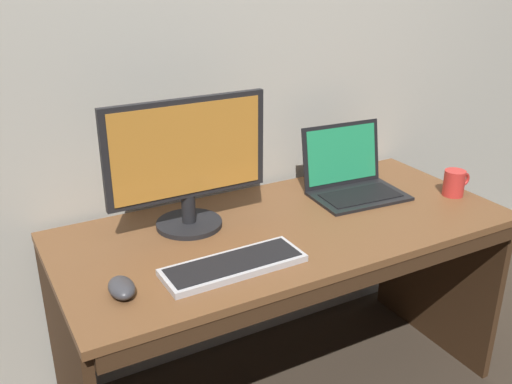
# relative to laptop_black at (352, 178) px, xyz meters

# --- Properties ---
(desk) EXTENTS (1.51, 0.69, 0.71)m
(desk) POSITION_rel_laptop_black_xyz_m (-0.36, -0.13, -0.24)
(desk) COLOR brown
(desk) RESTS_ON ground
(laptop_black) EXTENTS (0.35, 0.29, 0.24)m
(laptop_black) POSITION_rel_laptop_black_xyz_m (0.00, 0.00, 0.00)
(laptop_black) COLOR black
(laptop_black) RESTS_ON desk
(external_monitor) EXTENTS (0.53, 0.22, 0.43)m
(external_monitor) POSITION_rel_laptop_black_xyz_m (-0.65, 0.02, 0.17)
(external_monitor) COLOR black
(external_monitor) RESTS_ON desk
(wired_keyboard) EXTENTS (0.42, 0.15, 0.02)m
(wired_keyboard) POSITION_rel_laptop_black_xyz_m (-0.64, -0.29, -0.05)
(wired_keyboard) COLOR #BCBCC1
(wired_keyboard) RESTS_ON desk
(computer_mouse) EXTENTS (0.07, 0.11, 0.04)m
(computer_mouse) POSITION_rel_laptop_black_xyz_m (-0.96, -0.27, -0.04)
(computer_mouse) COLOR #38383D
(computer_mouse) RESTS_ON desk
(coffee_mug) EXTENTS (0.12, 0.08, 0.10)m
(coffee_mug) POSITION_rel_laptop_black_xyz_m (0.32, -0.20, -0.01)
(coffee_mug) COLOR red
(coffee_mug) RESTS_ON desk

